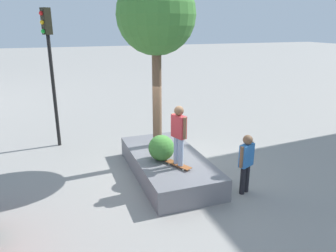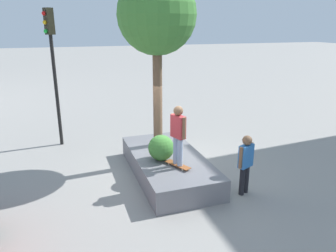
{
  "view_description": "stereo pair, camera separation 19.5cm",
  "coord_description": "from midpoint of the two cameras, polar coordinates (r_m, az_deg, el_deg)",
  "views": [
    {
      "loc": [
        -8.27,
        3.16,
        4.24
      ],
      "look_at": [
        -0.14,
        0.23,
        1.51
      ],
      "focal_mm": 34.35,
      "sensor_mm": 36.0,
      "label": 1
    },
    {
      "loc": [
        -8.33,
        2.98,
        4.24
      ],
      "look_at": [
        -0.14,
        0.23,
        1.51
      ],
      "focal_mm": 34.35,
      "sensor_mm": 36.0,
      "label": 2
    }
  ],
  "objects": [
    {
      "name": "traffic_light_corner",
      "position": [
        11.85,
        -20.7,
        11.61
      ],
      "size": [
        0.36,
        0.37,
        4.77
      ],
      "color": "black",
      "rests_on": "ground"
    },
    {
      "name": "skateboarder",
      "position": [
        8.29,
        1.25,
        -0.97
      ],
      "size": [
        0.52,
        0.31,
        1.6
      ],
      "color": "#8C9EB7",
      "rests_on": "skateboard"
    },
    {
      "name": "plaza_tree",
      "position": [
        9.52,
        -2.74,
        18.84
      ],
      "size": [
        2.26,
        2.26,
        5.03
      ],
      "color": "brown",
      "rests_on": "planter_ledge"
    },
    {
      "name": "boxwood_shrub",
      "position": [
        8.95,
        -1.81,
        -3.9
      ],
      "size": [
        0.72,
        0.72,
        0.72
      ],
      "primitive_type": "sphere",
      "color": "#3D7A33",
      "rests_on": "planter_ledge"
    },
    {
      "name": "planter_ledge",
      "position": [
        9.49,
        -0.59,
        -6.94
      ],
      "size": [
        3.99,
        1.91,
        0.61
      ],
      "primitive_type": "cube",
      "color": "slate",
      "rests_on": "ground"
    },
    {
      "name": "passerby_with_bag",
      "position": [
        8.49,
        13.06,
        -5.91
      ],
      "size": [
        0.34,
        0.51,
        1.6
      ],
      "color": "black",
      "rests_on": "ground"
    },
    {
      "name": "ground_plane",
      "position": [
        9.81,
        0.41,
        -8.04
      ],
      "size": [
        120.0,
        120.0,
        0.0
      ],
      "primitive_type": "plane",
      "color": "gray"
    },
    {
      "name": "skateboard",
      "position": [
        8.64,
        1.2,
        -6.91
      ],
      "size": [
        0.81,
        0.53,
        0.07
      ],
      "color": "brown",
      "rests_on": "planter_ledge"
    }
  ]
}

